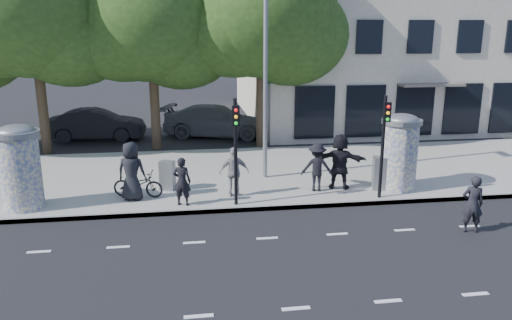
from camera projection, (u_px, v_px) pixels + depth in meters
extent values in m
plane|color=black|center=(277.00, 261.00, 12.40)|extent=(120.00, 120.00, 0.00)
cube|color=gray|center=(242.00, 174.00, 19.56)|extent=(40.00, 8.00, 0.15)
cube|color=slate|center=(256.00, 209.00, 15.78)|extent=(40.00, 0.10, 0.16)
cube|color=silver|center=(296.00, 309.00, 10.30)|extent=(32.00, 0.12, 0.01)
cube|color=silver|center=(267.00, 238.00, 13.74)|extent=(32.00, 0.12, 0.01)
cylinder|color=beige|center=(21.00, 173.00, 15.37)|extent=(1.20, 1.20, 2.30)
cylinder|color=slate|center=(16.00, 133.00, 15.06)|extent=(1.36, 1.36, 0.16)
ellipsoid|color=slate|center=(16.00, 131.00, 15.04)|extent=(1.10, 1.10, 0.38)
cylinder|color=beige|center=(399.00, 157.00, 17.29)|extent=(1.20, 1.20, 2.30)
cylinder|color=slate|center=(402.00, 122.00, 16.97)|extent=(1.36, 1.36, 0.16)
ellipsoid|color=slate|center=(402.00, 119.00, 16.95)|extent=(1.10, 1.10, 0.38)
cylinder|color=black|center=(236.00, 153.00, 15.53)|extent=(0.11, 0.11, 3.40)
cube|color=black|center=(236.00, 116.00, 15.05)|extent=(0.22, 0.14, 0.62)
cylinder|color=black|center=(382.00, 148.00, 16.19)|extent=(0.11, 0.11, 3.40)
cube|color=black|center=(387.00, 112.00, 15.72)|extent=(0.22, 0.14, 0.62)
cylinder|color=slate|center=(265.00, 70.00, 17.86)|extent=(0.16, 0.16, 8.00)
cylinder|color=#38281C|center=(42.00, 102.00, 22.57)|extent=(0.44, 0.44, 4.73)
ellipsoid|color=#203A15|center=(32.00, 7.00, 21.51)|extent=(7.20, 7.20, 6.12)
cylinder|color=#38281C|center=(155.00, 103.00, 23.50)|extent=(0.44, 0.44, 4.41)
ellipsoid|color=#203A15|center=(150.00, 17.00, 22.51)|extent=(6.80, 6.80, 5.78)
cylinder|color=#38281C|center=(261.00, 100.00, 23.79)|extent=(0.44, 0.44, 4.59)
ellipsoid|color=#203A15|center=(261.00, 12.00, 22.76)|extent=(7.00, 7.00, 5.95)
cube|color=#AA9F8E|center=(405.00, 22.00, 31.66)|extent=(20.00, 15.00, 12.00)
cube|color=black|center=(462.00, 109.00, 25.57)|extent=(18.00, 0.10, 2.60)
cube|color=#59544C|center=(431.00, 85.00, 24.62)|extent=(3.20, 0.90, 0.12)
cube|color=#194C8C|center=(281.00, 80.00, 23.84)|extent=(1.60, 0.06, 0.30)
imported|color=black|center=(132.00, 171.00, 16.18)|extent=(1.08, 0.86, 1.94)
imported|color=black|center=(182.00, 181.00, 15.71)|extent=(0.65, 0.52, 1.57)
imported|color=black|center=(317.00, 167.00, 17.12)|extent=(1.19, 0.84, 1.67)
imported|color=gray|center=(234.00, 172.00, 16.55)|extent=(0.99, 0.57, 1.67)
imported|color=black|center=(340.00, 161.00, 17.33)|extent=(1.93, 1.25, 1.96)
imported|color=black|center=(472.00, 204.00, 13.99)|extent=(0.68, 0.52, 1.66)
imported|color=black|center=(138.00, 184.00, 16.56)|extent=(1.00, 1.78, 0.88)
cube|color=gray|center=(167.00, 176.00, 17.27)|extent=(0.58, 0.50, 1.03)
cube|color=slate|center=(381.00, 173.00, 17.30)|extent=(0.63, 0.51, 1.17)
imported|color=black|center=(96.00, 125.00, 25.70)|extent=(1.92, 4.93, 1.60)
imported|color=slate|center=(217.00, 121.00, 26.52)|extent=(3.85, 6.14, 1.66)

